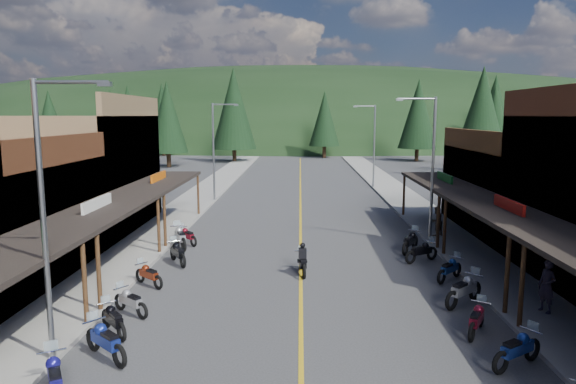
# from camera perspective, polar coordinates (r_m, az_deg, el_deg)

# --- Properties ---
(ground) EXTENTS (220.00, 220.00, 0.00)m
(ground) POSITION_cam_1_polar(r_m,az_deg,el_deg) (20.86, 1.43, -11.19)
(ground) COLOR #38383A
(ground) RESTS_ON ground
(centerline) EXTENTS (0.15, 90.00, 0.01)m
(centerline) POSITION_cam_1_polar(r_m,az_deg,el_deg) (40.25, 1.39, -1.53)
(centerline) COLOR gold
(centerline) RESTS_ON ground
(sidewalk_west) EXTENTS (3.40, 94.00, 0.15)m
(sidewalk_west) POSITION_cam_1_polar(r_m,az_deg,el_deg) (41.16, -10.82, -1.36)
(sidewalk_west) COLOR gray
(sidewalk_west) RESTS_ON ground
(sidewalk_east) EXTENTS (3.40, 94.00, 0.15)m
(sidewalk_east) POSITION_cam_1_polar(r_m,az_deg,el_deg) (41.18, 13.59, -1.45)
(sidewalk_east) COLOR gray
(sidewalk_east) RESTS_ON ground
(shop_west_3) EXTENTS (10.90, 10.20, 8.20)m
(shop_west_3) POSITION_cam_1_polar(r_m,az_deg,el_deg) (34.03, -22.49, 1.94)
(shop_west_3) COLOR brown
(shop_west_3) RESTS_ON ground
(shop_east_3) EXTENTS (10.90, 10.20, 6.20)m
(shop_east_3) POSITION_cam_1_polar(r_m,az_deg,el_deg) (34.18, 25.15, 0.14)
(shop_east_3) COLOR #4C2D16
(shop_east_3) RESTS_ON ground
(streetlight_0) EXTENTS (2.16, 0.18, 8.00)m
(streetlight_0) POSITION_cam_1_polar(r_m,az_deg,el_deg) (15.50, -25.13, -1.86)
(streetlight_0) COLOR gray
(streetlight_0) RESTS_ON ground
(streetlight_1) EXTENTS (2.16, 0.18, 8.00)m
(streetlight_1) POSITION_cam_1_polar(r_m,az_deg,el_deg) (42.28, -8.09, 4.95)
(streetlight_1) COLOR gray
(streetlight_1) RESTS_ON ground
(streetlight_2) EXTENTS (2.16, 0.18, 8.00)m
(streetlight_2) POSITION_cam_1_polar(r_m,az_deg,el_deg) (28.63, 15.52, 3.05)
(streetlight_2) COLOR gray
(streetlight_2) RESTS_ON ground
(streetlight_3) EXTENTS (2.16, 0.18, 8.00)m
(streetlight_3) POSITION_cam_1_polar(r_m,az_deg,el_deg) (50.19, 9.40, 5.47)
(streetlight_3) COLOR gray
(streetlight_3) RESTS_ON ground
(ridge_hill) EXTENTS (310.00, 140.00, 60.00)m
(ridge_hill) POSITION_cam_1_polar(r_m,az_deg,el_deg) (154.80, 1.35, 5.92)
(ridge_hill) COLOR black
(ridge_hill) RESTS_ON ground
(pine_0) EXTENTS (5.04, 5.04, 11.00)m
(pine_0) POSITION_cam_1_polar(r_m,az_deg,el_deg) (90.89, -24.97, 7.39)
(pine_0) COLOR black
(pine_0) RESTS_ON ground
(pine_1) EXTENTS (5.88, 5.88, 12.50)m
(pine_1) POSITION_cam_1_polar(r_m,az_deg,el_deg) (92.78, -13.78, 8.41)
(pine_1) COLOR black
(pine_1) RESTS_ON ground
(pine_2) EXTENTS (6.72, 6.72, 14.00)m
(pine_2) POSITION_cam_1_polar(r_m,az_deg,el_deg) (78.28, -6.05, 9.18)
(pine_2) COLOR black
(pine_2) RESTS_ON ground
(pine_3) EXTENTS (5.04, 5.04, 11.00)m
(pine_3) POSITION_cam_1_polar(r_m,az_deg,el_deg) (85.73, 4.08, 8.14)
(pine_3) COLOR black
(pine_3) RESTS_ON ground
(pine_4) EXTENTS (5.88, 5.88, 12.50)m
(pine_4) POSITION_cam_1_polar(r_m,az_deg,el_deg) (81.66, 14.26, 8.41)
(pine_4) COLOR black
(pine_4) RESTS_ON ground
(pine_5) EXTENTS (6.72, 6.72, 14.00)m
(pine_5) POSITION_cam_1_polar(r_m,az_deg,el_deg) (97.76, 21.97, 8.48)
(pine_5) COLOR black
(pine_5) RESTS_ON ground
(pine_7) EXTENTS (5.88, 5.88, 12.50)m
(pine_7) POSITION_cam_1_polar(r_m,az_deg,el_deg) (100.83, -17.33, 8.26)
(pine_7) COLOR black
(pine_7) RESTS_ON ground
(pine_8) EXTENTS (4.48, 4.48, 10.00)m
(pine_8) POSITION_cam_1_polar(r_m,az_deg,el_deg) (63.55, -19.02, 7.11)
(pine_8) COLOR black
(pine_8) RESTS_ON ground
(pine_9) EXTENTS (4.93, 4.93, 10.80)m
(pine_9) POSITION_cam_1_polar(r_m,az_deg,el_deg) (68.97, 21.93, 7.37)
(pine_9) COLOR black
(pine_9) RESTS_ON ground
(pine_10) EXTENTS (5.38, 5.38, 11.60)m
(pine_10) POSITION_cam_1_polar(r_m,az_deg,el_deg) (71.91, -13.26, 8.10)
(pine_10) COLOR black
(pine_10) RESTS_ON ground
(pine_11) EXTENTS (5.82, 5.82, 12.40)m
(pine_11) POSITION_cam_1_polar(r_m,az_deg,el_deg) (61.03, 20.73, 8.12)
(pine_11) COLOR black
(pine_11) RESTS_ON ground
(bike_west_4) EXTENTS (1.68, 2.21, 1.22)m
(bike_west_4) POSITION_cam_1_polar(r_m,az_deg,el_deg) (14.75, -24.52, -18.11)
(bike_west_4) COLOR navy
(bike_west_4) RESTS_ON ground
(bike_west_5) EXTENTS (2.11, 1.99, 1.24)m
(bike_west_5) POSITION_cam_1_polar(r_m,az_deg,el_deg) (16.31, -19.64, -15.15)
(bike_west_5) COLOR navy
(bike_west_5) RESTS_ON ground
(bike_west_6) EXTENTS (1.74, 1.90, 1.11)m
(bike_west_6) POSITION_cam_1_polar(r_m,az_deg,el_deg) (17.95, -18.85, -13.13)
(bike_west_6) COLOR black
(bike_west_6) RESTS_ON ground
(bike_west_7) EXTENTS (1.88, 1.66, 1.08)m
(bike_west_7) POSITION_cam_1_polar(r_m,az_deg,el_deg) (19.41, -17.10, -11.42)
(bike_west_7) COLOR gray
(bike_west_7) RESTS_ON ground
(bike_west_8) EXTENTS (1.81, 1.68, 1.06)m
(bike_west_8) POSITION_cam_1_polar(r_m,az_deg,el_deg) (22.28, -15.22, -8.76)
(bike_west_8) COLOR maroon
(bike_west_8) RESTS_ON ground
(bike_west_9) EXTENTS (1.68, 2.17, 1.20)m
(bike_west_9) POSITION_cam_1_polar(r_m,az_deg,el_deg) (25.10, -12.15, -6.52)
(bike_west_9) COLOR black
(bike_west_9) RESTS_ON ground
(bike_west_10) EXTENTS (1.70, 2.45, 1.34)m
(bike_west_10) POSITION_cam_1_polar(r_m,az_deg,el_deg) (27.99, -11.90, -4.81)
(bike_west_10) COLOR #ACACB1
(bike_west_10) RESTS_ON ground
(bike_west_11) EXTENTS (1.73, 1.84, 1.08)m
(bike_west_11) POSITION_cam_1_polar(r_m,az_deg,el_deg) (28.73, -11.14, -4.70)
(bike_west_11) COLOR maroon
(bike_west_11) RESTS_ON ground
(bike_east_5) EXTENTS (2.09, 1.72, 1.18)m
(bike_east_5) POSITION_cam_1_polar(r_m,az_deg,el_deg) (16.33, 24.13, -15.52)
(bike_east_5) COLOR navy
(bike_east_5) RESTS_ON ground
(bike_east_6) EXTENTS (1.54, 2.00, 1.11)m
(bike_east_6) POSITION_cam_1_polar(r_m,az_deg,el_deg) (18.11, 20.24, -12.99)
(bike_east_6) COLOR maroon
(bike_east_6) RESTS_ON ground
(bike_east_7) EXTENTS (2.19, 2.07, 1.29)m
(bike_east_7) POSITION_cam_1_polar(r_m,az_deg,el_deg) (20.50, 18.96, -10.12)
(bike_east_7) COLOR gray
(bike_east_7) RESTS_ON ground
(bike_east_8) EXTENTS (1.81, 1.86, 1.11)m
(bike_east_8) POSITION_cam_1_polar(r_m,az_deg,el_deg) (23.26, 17.53, -8.05)
(bike_east_8) COLOR navy
(bike_east_8) RESTS_ON ground
(bike_east_9) EXTENTS (2.05, 1.62, 1.14)m
(bike_east_9) POSITION_cam_1_polar(r_m,az_deg,el_deg) (25.73, 14.62, -6.31)
(bike_east_9) COLOR black
(bike_east_9) RESTS_ON ground
(bike_east_10) EXTENTS (1.73, 2.25, 1.25)m
(bike_east_10) POSITION_cam_1_polar(r_m,az_deg,el_deg) (27.40, 13.44, -5.25)
(bike_east_10) COLOR black
(bike_east_10) RESTS_ON ground
(rider_on_bike) EXTENTS (0.83, 2.02, 1.50)m
(rider_on_bike) POSITION_cam_1_polar(r_m,az_deg,el_deg) (23.09, 1.62, -7.67)
(rider_on_bike) COLOR black
(rider_on_bike) RESTS_ON ground
(pedestrian_east_a) EXTENTS (0.69, 0.81, 1.90)m
(pedestrian_east_a) POSITION_cam_1_polar(r_m,az_deg,el_deg) (20.44, 26.82, -9.30)
(pedestrian_east_a) COLOR #2A2334
(pedestrian_east_a) RESTS_ON sidewalk_east
(pedestrian_east_b) EXTENTS (0.97, 0.87, 1.73)m
(pedestrian_east_b) POSITION_cam_1_polar(r_m,az_deg,el_deg) (30.75, 16.16, -3.11)
(pedestrian_east_b) COLOR #4C3D30
(pedestrian_east_b) RESTS_ON sidewalk_east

